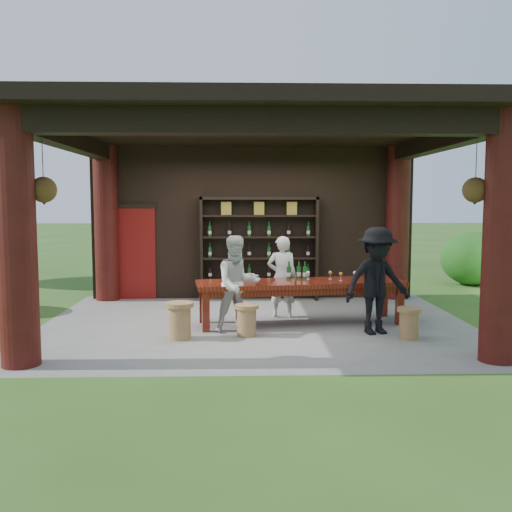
{
  "coord_description": "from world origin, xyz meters",
  "views": [
    {
      "loc": [
        -0.3,
        -9.75,
        2.14
      ],
      "look_at": [
        0.0,
        0.4,
        1.15
      ],
      "focal_mm": 40.0,
      "sensor_mm": 36.0,
      "label": 1
    }
  ],
  "objects_px": {
    "tasting_table": "(300,287)",
    "host": "(282,277)",
    "guest_woman": "(238,284)",
    "stool_far_left": "(180,320)",
    "napkin_basket": "(247,278)",
    "guest_man": "(377,281)",
    "stool_near_left": "(247,319)",
    "wine_shelf": "(259,248)",
    "stool_near_right": "(409,323)"
  },
  "relations": [
    {
      "from": "wine_shelf",
      "to": "guest_woman",
      "type": "relative_size",
      "value": 1.6
    },
    {
      "from": "wine_shelf",
      "to": "tasting_table",
      "type": "relative_size",
      "value": 0.68
    },
    {
      "from": "wine_shelf",
      "to": "stool_near_right",
      "type": "relative_size",
      "value": 5.14
    },
    {
      "from": "tasting_table",
      "to": "guest_woman",
      "type": "height_order",
      "value": "guest_woman"
    },
    {
      "from": "wine_shelf",
      "to": "stool_near_left",
      "type": "bearing_deg",
      "value": -95.44
    },
    {
      "from": "tasting_table",
      "to": "napkin_basket",
      "type": "distance_m",
      "value": 0.96
    },
    {
      "from": "stool_near_right",
      "to": "guest_man",
      "type": "relative_size",
      "value": 0.29
    },
    {
      "from": "guest_man",
      "to": "stool_far_left",
      "type": "bearing_deg",
      "value": 168.26
    },
    {
      "from": "guest_woman",
      "to": "napkin_basket",
      "type": "bearing_deg",
      "value": 51.12
    },
    {
      "from": "host",
      "to": "stool_far_left",
      "type": "bearing_deg",
      "value": 45.11
    },
    {
      "from": "stool_far_left",
      "to": "host",
      "type": "bearing_deg",
      "value": 43.74
    },
    {
      "from": "stool_near_left",
      "to": "stool_near_right",
      "type": "bearing_deg",
      "value": -6.52
    },
    {
      "from": "wine_shelf",
      "to": "napkin_basket",
      "type": "bearing_deg",
      "value": -96.6
    },
    {
      "from": "tasting_table",
      "to": "stool_near_left",
      "type": "xyz_separation_m",
      "value": [
        -0.95,
        -0.89,
        -0.37
      ]
    },
    {
      "from": "stool_near_left",
      "to": "host",
      "type": "xyz_separation_m",
      "value": [
        0.67,
        1.46,
        0.48
      ]
    },
    {
      "from": "host",
      "to": "napkin_basket",
      "type": "xyz_separation_m",
      "value": [
        -0.65,
        -0.71,
        0.07
      ]
    },
    {
      "from": "host",
      "to": "guest_woman",
      "type": "xyz_separation_m",
      "value": [
        -0.81,
        -1.14,
        0.04
      ]
    },
    {
      "from": "tasting_table",
      "to": "host",
      "type": "bearing_deg",
      "value": 115.92
    },
    {
      "from": "stool_near_right",
      "to": "stool_far_left",
      "type": "height_order",
      "value": "stool_far_left"
    },
    {
      "from": "stool_near_right",
      "to": "guest_man",
      "type": "height_order",
      "value": "guest_man"
    },
    {
      "from": "stool_near_left",
      "to": "guest_woman",
      "type": "bearing_deg",
      "value": 113.78
    },
    {
      "from": "tasting_table",
      "to": "guest_man",
      "type": "bearing_deg",
      "value": -35.07
    },
    {
      "from": "wine_shelf",
      "to": "guest_man",
      "type": "relative_size",
      "value": 1.47
    },
    {
      "from": "stool_far_left",
      "to": "stool_near_left",
      "type": "bearing_deg",
      "value": 9.47
    },
    {
      "from": "host",
      "to": "guest_woman",
      "type": "bearing_deg",
      "value": 55.98
    },
    {
      "from": "tasting_table",
      "to": "stool_near_right",
      "type": "height_order",
      "value": "tasting_table"
    },
    {
      "from": "wine_shelf",
      "to": "host",
      "type": "bearing_deg",
      "value": -79.21
    },
    {
      "from": "tasting_table",
      "to": "host",
      "type": "relative_size",
      "value": 2.46
    },
    {
      "from": "stool_near_right",
      "to": "guest_man",
      "type": "distance_m",
      "value": 0.83
    },
    {
      "from": "stool_far_left",
      "to": "host",
      "type": "relative_size",
      "value": 0.38
    },
    {
      "from": "stool_far_left",
      "to": "napkin_basket",
      "type": "height_order",
      "value": "napkin_basket"
    },
    {
      "from": "stool_near_right",
      "to": "stool_far_left",
      "type": "distance_m",
      "value": 3.55
    },
    {
      "from": "guest_man",
      "to": "guest_woman",
      "type": "bearing_deg",
      "value": 157.54
    },
    {
      "from": "guest_woman",
      "to": "stool_far_left",
      "type": "bearing_deg",
      "value": -169.76
    },
    {
      "from": "host",
      "to": "napkin_basket",
      "type": "relative_size",
      "value": 5.76
    },
    {
      "from": "napkin_basket",
      "to": "guest_man",
      "type": "bearing_deg",
      "value": -17.81
    },
    {
      "from": "stool_far_left",
      "to": "tasting_table",
      "type": "bearing_deg",
      "value": 28.11
    },
    {
      "from": "stool_near_right",
      "to": "guest_woman",
      "type": "relative_size",
      "value": 0.31
    },
    {
      "from": "wine_shelf",
      "to": "stool_near_left",
      "type": "distance_m",
      "value": 3.44
    },
    {
      "from": "tasting_table",
      "to": "stool_near_right",
      "type": "bearing_deg",
      "value": -36.97
    },
    {
      "from": "stool_near_right",
      "to": "host",
      "type": "xyz_separation_m",
      "value": [
        -1.84,
        1.75,
        0.49
      ]
    },
    {
      "from": "tasting_table",
      "to": "guest_man",
      "type": "xyz_separation_m",
      "value": [
        1.14,
        -0.8,
        0.22
      ]
    },
    {
      "from": "wine_shelf",
      "to": "stool_far_left",
      "type": "relative_size",
      "value": 4.4
    },
    {
      "from": "wine_shelf",
      "to": "napkin_basket",
      "type": "height_order",
      "value": "wine_shelf"
    },
    {
      "from": "napkin_basket",
      "to": "stool_near_right",
      "type": "bearing_deg",
      "value": -22.66
    },
    {
      "from": "stool_near_left",
      "to": "guest_man",
      "type": "bearing_deg",
      "value": 2.45
    },
    {
      "from": "stool_near_right",
      "to": "guest_woman",
      "type": "xyz_separation_m",
      "value": [
        -2.65,
        0.61,
        0.53
      ]
    },
    {
      "from": "tasting_table",
      "to": "stool_far_left",
      "type": "bearing_deg",
      "value": -151.89
    },
    {
      "from": "guest_man",
      "to": "stool_near_left",
      "type": "bearing_deg",
      "value": 165.9
    },
    {
      "from": "tasting_table",
      "to": "guest_man",
      "type": "relative_size",
      "value": 2.14
    }
  ]
}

